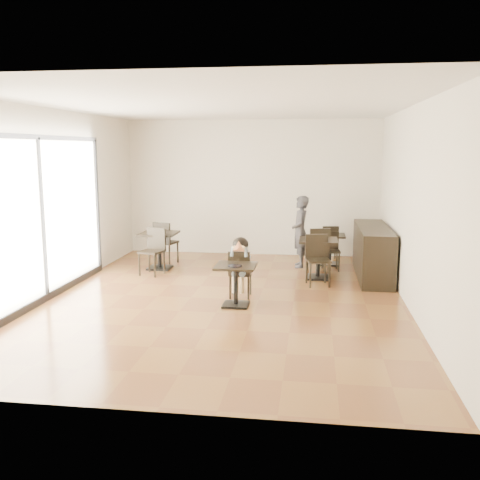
% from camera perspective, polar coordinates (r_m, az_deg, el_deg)
% --- Properties ---
extents(floor, '(6.00, 8.00, 0.01)m').
position_cam_1_polar(floor, '(9.14, -1.66, -6.28)').
color(floor, brown).
rests_on(floor, ground).
extents(ceiling, '(6.00, 8.00, 0.01)m').
position_cam_1_polar(ceiling, '(8.81, -1.77, 14.15)').
color(ceiling, silver).
rests_on(ceiling, floor).
extents(wall_back, '(6.00, 0.01, 3.20)m').
position_cam_1_polar(wall_back, '(12.78, 1.28, 5.59)').
color(wall_back, beige).
rests_on(wall_back, floor).
extents(wall_front, '(6.00, 0.01, 3.20)m').
position_cam_1_polar(wall_front, '(4.97, -9.40, -1.04)').
color(wall_front, beige).
rests_on(wall_front, floor).
extents(wall_left, '(0.01, 8.00, 3.20)m').
position_cam_1_polar(wall_left, '(9.79, -19.35, 3.79)').
color(wall_left, beige).
rests_on(wall_left, floor).
extents(wall_right, '(0.01, 8.00, 3.20)m').
position_cam_1_polar(wall_right, '(8.84, 17.86, 3.29)').
color(wall_right, beige).
rests_on(wall_right, floor).
extents(storefront_window, '(0.04, 4.50, 2.60)m').
position_cam_1_polar(storefront_window, '(9.35, -20.51, 2.24)').
color(storefront_window, white).
rests_on(storefront_window, floor).
extents(child_table, '(0.64, 0.64, 0.68)m').
position_cam_1_polar(child_table, '(8.65, -0.46, -4.87)').
color(child_table, black).
rests_on(child_table, floor).
extents(child_chair, '(0.37, 0.37, 0.82)m').
position_cam_1_polar(child_chair, '(9.16, 0.04, -3.60)').
color(child_chair, black).
rests_on(child_chair, floor).
extents(child, '(0.37, 0.51, 1.03)m').
position_cam_1_polar(child, '(9.13, 0.04, -2.95)').
color(child, gray).
rests_on(child, child_chair).
extents(plate, '(0.23, 0.23, 0.01)m').
position_cam_1_polar(plate, '(8.47, -0.56, -2.77)').
color(plate, black).
rests_on(plate, child_table).
extents(pizza_slice, '(0.24, 0.18, 0.06)m').
position_cam_1_polar(pizza_slice, '(8.87, -0.12, -0.84)').
color(pizza_slice, '#DFB06D').
rests_on(pizza_slice, child).
extents(adult_patron, '(0.42, 0.59, 1.53)m').
position_cam_1_polar(adult_patron, '(11.50, 6.44, 0.89)').
color(adult_patron, '#3B3A40').
rests_on(adult_patron, floor).
extents(cafe_table_mid, '(0.87, 0.87, 0.78)m').
position_cam_1_polar(cafe_table_mid, '(10.57, 8.32, -2.01)').
color(cafe_table_mid, black).
rests_on(cafe_table_mid, floor).
extents(cafe_table_left, '(0.91, 0.91, 0.78)m').
position_cam_1_polar(cafe_table_left, '(11.43, -8.59, -1.13)').
color(cafe_table_left, black).
rests_on(cafe_table_left, floor).
extents(cafe_table_back, '(0.69, 0.69, 0.67)m').
position_cam_1_polar(cafe_table_back, '(11.87, 9.58, -1.02)').
color(cafe_table_back, black).
rests_on(cafe_table_back, floor).
extents(chair_mid_a, '(0.50, 0.50, 0.94)m').
position_cam_1_polar(chair_mid_a, '(11.09, 8.32, -1.03)').
color(chair_mid_a, black).
rests_on(chair_mid_a, floor).
extents(chair_mid_b, '(0.50, 0.50, 0.94)m').
position_cam_1_polar(chair_mid_b, '(10.01, 8.35, -2.20)').
color(chair_mid_b, black).
rests_on(chair_mid_b, floor).
extents(chair_left_a, '(0.52, 0.52, 0.94)m').
position_cam_1_polar(chair_left_a, '(11.93, -7.86, -0.27)').
color(chair_left_a, black).
rests_on(chair_left_a, floor).
extents(chair_left_b, '(0.52, 0.52, 0.94)m').
position_cam_1_polar(chair_left_b, '(10.89, -9.42, -1.26)').
color(chair_left_b, black).
rests_on(chair_left_b, floor).
extents(chair_back_a, '(0.40, 0.40, 0.80)m').
position_cam_1_polar(chair_back_a, '(12.35, 9.52, -0.29)').
color(chair_back_a, black).
rests_on(chair_back_a, floor).
extents(chair_back_b, '(0.40, 0.40, 0.80)m').
position_cam_1_polar(chair_back_b, '(11.32, 9.66, -1.20)').
color(chair_back_b, black).
rests_on(chair_back_b, floor).
extents(service_counter, '(0.60, 2.40, 1.00)m').
position_cam_1_polar(service_counter, '(10.91, 13.98, -1.23)').
color(service_counter, black).
rests_on(service_counter, floor).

